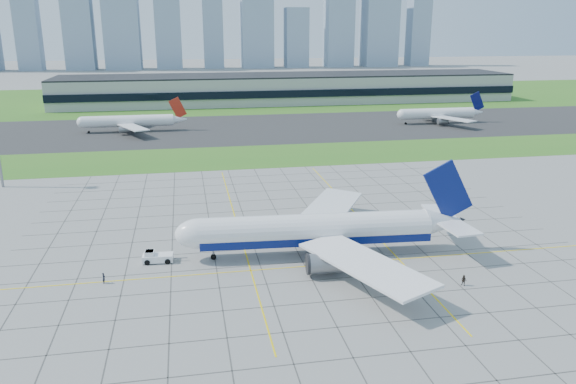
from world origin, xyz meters
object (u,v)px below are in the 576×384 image
pushback_tug (156,257)px  distant_jet_2 (439,113)px  airliner (318,230)px  crew_far (464,281)px  distant_jet_1 (130,121)px  crew_near (104,278)px

pushback_tug → distant_jet_2: (119.73, 137.17, 3.48)m
airliner → crew_far: 27.85m
pushback_tug → crew_far: (51.30, -19.72, -0.05)m
distant_jet_1 → distant_jet_2: bearing=-1.5°
crew_far → pushback_tug: bearing=-155.0°
airliner → pushback_tug: airliner is taller
crew_near → distant_jet_1: (-7.34, 148.26, 3.53)m
pushback_tug → distant_jet_1: size_ratio=0.19×
crew_far → distant_jet_1: bearing=158.8°
distant_jet_2 → crew_far: bearing=-113.6°
crew_far → distant_jet_2: distant_jet_2 is taller
crew_far → distant_jet_2: size_ratio=0.04×
crew_far → distant_jet_1: 173.84m
airliner → pushback_tug: bearing=179.9°
pushback_tug → crew_far: 54.96m
pushback_tug → crew_near: size_ratio=4.28×
distant_jet_1 → airliner: bearing=-72.1°
pushback_tug → distant_jet_1: bearing=100.0°
airliner → distant_jet_1: bearing=111.5°
distant_jet_1 → distant_jet_2: same height
distant_jet_1 → crew_far: bearing=-67.3°
distant_jet_1 → pushback_tug: bearing=-83.6°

